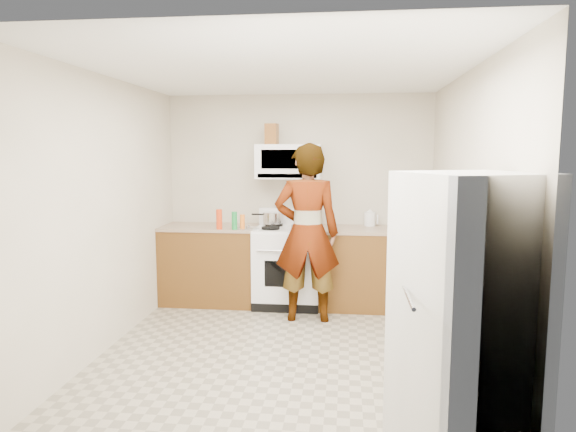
# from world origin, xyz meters

# --- Properties ---
(floor) EXTENTS (3.60, 3.60, 0.00)m
(floor) POSITION_xyz_m (0.00, 0.00, 0.00)
(floor) COLOR gray
(floor) RESTS_ON ground
(back_wall) EXTENTS (3.20, 0.02, 2.50)m
(back_wall) POSITION_xyz_m (0.00, 1.79, 1.25)
(back_wall) COLOR beige
(back_wall) RESTS_ON floor
(right_wall) EXTENTS (0.02, 3.60, 2.50)m
(right_wall) POSITION_xyz_m (1.59, 0.00, 1.25)
(right_wall) COLOR beige
(right_wall) RESTS_ON floor
(cabinet_left) EXTENTS (1.12, 0.62, 0.90)m
(cabinet_left) POSITION_xyz_m (-1.04, 1.49, 0.45)
(cabinet_left) COLOR brown
(cabinet_left) RESTS_ON floor
(counter_left) EXTENTS (1.14, 0.64, 0.03)m
(counter_left) POSITION_xyz_m (-1.04, 1.49, 0.92)
(counter_left) COLOR #9D816A
(counter_left) RESTS_ON cabinet_left
(cabinet_right) EXTENTS (0.80, 0.62, 0.90)m
(cabinet_right) POSITION_xyz_m (0.68, 1.49, 0.45)
(cabinet_right) COLOR brown
(cabinet_right) RESTS_ON floor
(counter_right) EXTENTS (0.82, 0.64, 0.03)m
(counter_right) POSITION_xyz_m (0.68, 1.49, 0.92)
(counter_right) COLOR #9D816A
(counter_right) RESTS_ON cabinet_right
(gas_range) EXTENTS (0.76, 0.65, 1.13)m
(gas_range) POSITION_xyz_m (-0.10, 1.48, 0.49)
(gas_range) COLOR white
(gas_range) RESTS_ON floor
(microwave) EXTENTS (0.76, 0.38, 0.40)m
(microwave) POSITION_xyz_m (-0.10, 1.61, 1.70)
(microwave) COLOR white
(microwave) RESTS_ON back_wall
(person) EXTENTS (0.73, 0.51, 1.91)m
(person) POSITION_xyz_m (0.17, 0.96, 0.95)
(person) COLOR tan
(person) RESTS_ON floor
(fridge) EXTENTS (0.92, 0.92, 1.70)m
(fridge) POSITION_xyz_m (1.29, -1.41, 0.85)
(fridge) COLOR silver
(fridge) RESTS_ON floor
(kettle) EXTENTS (0.17, 0.17, 0.16)m
(kettle) POSITION_xyz_m (0.86, 1.70, 1.02)
(kettle) COLOR white
(kettle) RESTS_ON counter_right
(jug) EXTENTS (0.15, 0.15, 0.24)m
(jug) POSITION_xyz_m (-0.30, 1.56, 2.02)
(jug) COLOR brown
(jug) RESTS_ON microwave
(saucepan) EXTENTS (0.27, 0.27, 0.13)m
(saucepan) POSITION_xyz_m (-0.30, 1.64, 1.02)
(saucepan) COLOR silver
(saucepan) RESTS_ON gas_range
(tray) EXTENTS (0.28, 0.22, 0.05)m
(tray) POSITION_xyz_m (0.10, 1.42, 0.96)
(tray) COLOR silver
(tray) RESTS_ON gas_range
(bottle_spray) EXTENTS (0.07, 0.07, 0.23)m
(bottle_spray) POSITION_xyz_m (-0.86, 1.23, 1.05)
(bottle_spray) COLOR red
(bottle_spray) RESTS_ON counter_left
(bottle_hot_sauce) EXTENTS (0.06, 0.06, 0.17)m
(bottle_hot_sauce) POSITION_xyz_m (-0.59, 1.26, 1.02)
(bottle_hot_sauce) COLOR orange
(bottle_hot_sauce) RESTS_ON counter_left
(bottle_green_cap) EXTENTS (0.08, 0.08, 0.20)m
(bottle_green_cap) POSITION_xyz_m (-0.68, 1.23, 1.04)
(bottle_green_cap) COLOR #178337
(bottle_green_cap) RESTS_ON counter_left
(pot_lid) EXTENTS (0.35, 0.35, 0.01)m
(pot_lid) POSITION_xyz_m (-0.54, 1.30, 0.94)
(pot_lid) COLOR white
(pot_lid) RESTS_ON counter_left
(broom) EXTENTS (0.27, 0.15, 1.32)m
(broom) POSITION_xyz_m (1.53, 1.07, 0.67)
(broom) COLOR white
(broom) RESTS_ON floor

